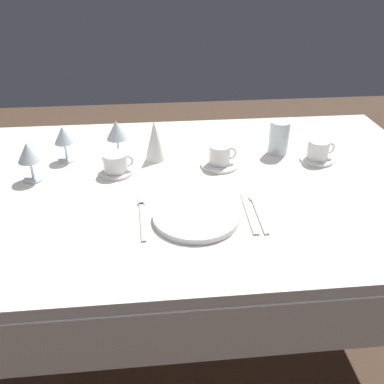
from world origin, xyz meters
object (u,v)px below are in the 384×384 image
Objects in this scene: drink_tumbler at (279,138)px; wine_glass_right at (28,154)px; coffee_cup_left at (220,154)px; coffee_cup_far at (116,162)px; napkin_folded at (155,140)px; wine_glass_centre at (63,137)px; fork_outer at (142,216)px; spoon_soup at (257,208)px; dinner_plate at (196,216)px; coffee_cup_right at (319,149)px; dinner_knife at (249,214)px; wine_glass_left at (117,131)px.

wine_glass_right is at bearing -171.84° from drink_tumbler.
coffee_cup_left reaches higher than coffee_cup_far.
wine_glass_centre is at bearing 175.91° from napkin_folded.
fork_outer is 2.28× the size of coffee_cup_left.
wine_glass_centre reaches higher than drink_tumbler.
coffee_cup_far is at bearing 4.22° from wine_glass_right.
wine_glass_right reaches higher than spoon_soup.
drink_tumbler is (0.36, 0.42, 0.05)m from dinner_plate.
coffee_cup_right is 0.75× the size of wine_glass_right.
dinner_plate reaches higher than dinner_knife.
spoon_soup is 0.42m from drink_tumbler.
spoon_soup is 1.55× the size of wine_glass_right.
dinner_plate is 0.35m from coffee_cup_left.
dinner_knife is 1.04× the size of spoon_soup.
coffee_cup_right reaches higher than fork_outer.
dinner_plate is 2.49× the size of coffee_cup_right.
coffee_cup_far reaches higher than dinner_knife.
napkin_folded reaches higher than fork_outer.
spoon_soup is 1.40× the size of napkin_folded.
wine_glass_left reaches higher than spoon_soup.
dinner_knife is 0.49m from napkin_folded.
coffee_cup_left is 0.37m from coffee_cup_far.
coffee_cup_left is at bearing -18.45° from napkin_folded.
coffee_cup_far is 0.28m from wine_glass_right.
wine_glass_centre reaches higher than dinner_knife.
dinner_plate is at bearing -130.82° from drink_tumbler.
wine_glass_right is at bearing 157.67° from dinner_knife.
coffee_cup_far is (-0.25, 0.31, 0.03)m from dinner_plate.
spoon_soup is (0.35, 0.01, 0.00)m from fork_outer.
napkin_folded is (-0.27, 0.40, 0.07)m from dinner_knife.
wine_glass_right is 0.90× the size of napkin_folded.
wine_glass_centre is (-0.56, 0.10, 0.05)m from coffee_cup_left.
napkin_folded reaches higher than coffee_cup_right.
drink_tumbler is at bearing 8.16° from wine_glass_right.
coffee_cup_left is 0.94× the size of coffee_cup_far.
dinner_knife is 1.75× the size of drink_tumbler.
wine_glass_left reaches higher than dinner_knife.
wine_glass_right is (-0.09, -0.14, 0.00)m from wine_glass_centre.
wine_glass_left reaches higher than fork_outer.
napkin_folded is at bearing 173.25° from coffee_cup_right.
dinner_plate is at bearing -75.08° from napkin_folded.
wine_glass_right is (-1.01, -0.05, 0.05)m from coffee_cup_right.
fork_outer is 0.72m from coffee_cup_right.
napkin_folded is at bearing 123.96° from dinner_knife.
coffee_cup_left is at bearing -10.19° from wine_glass_centre.
wine_glass_centre is (-0.44, 0.43, 0.08)m from dinner_plate.
drink_tumbler is at bearing 1.16° from napkin_folded.
wine_glass_centre is at bearing 57.45° from wine_glass_right.
coffee_cup_far is at bearing -145.01° from napkin_folded.
wine_glass_centre is (-0.92, 0.09, 0.05)m from coffee_cup_right.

